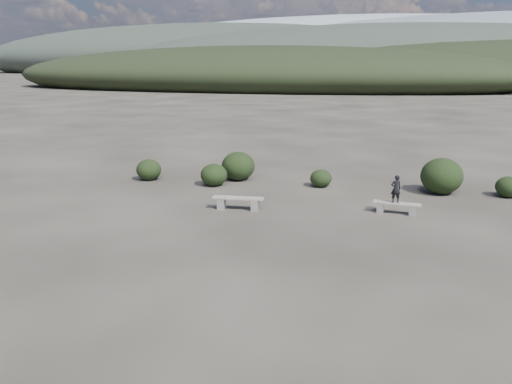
% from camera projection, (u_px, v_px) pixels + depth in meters
% --- Properties ---
extents(ground, '(1200.00, 1200.00, 0.00)m').
position_uv_depth(ground, '(240.00, 262.00, 13.91)').
color(ground, '#2A2621').
rests_on(ground, ground).
extents(bench_left, '(1.97, 0.61, 0.48)m').
position_uv_depth(bench_left, '(238.00, 202.00, 18.76)').
color(bench_left, slate).
rests_on(bench_left, ground).
extents(bench_right, '(1.73, 0.49, 0.43)m').
position_uv_depth(bench_right, '(397.00, 207.00, 18.24)').
color(bench_right, slate).
rests_on(bench_right, ground).
extents(seated_person, '(0.44, 0.36, 1.03)m').
position_uv_depth(seated_person, '(396.00, 189.00, 18.09)').
color(seated_person, black).
rests_on(seated_person, bench_right).
extents(shrub_a, '(1.21, 1.21, 0.99)m').
position_uv_depth(shrub_a, '(214.00, 175.00, 22.38)').
color(shrub_a, black).
rests_on(shrub_a, ground).
extents(shrub_b, '(1.56, 1.56, 1.34)m').
position_uv_depth(shrub_b, '(238.00, 166.00, 23.43)').
color(shrub_b, black).
rests_on(shrub_b, ground).
extents(shrub_c, '(0.97, 0.97, 0.78)m').
position_uv_depth(shrub_c, '(321.00, 178.00, 22.19)').
color(shrub_c, black).
rests_on(shrub_c, ground).
extents(shrub_d, '(1.73, 1.73, 1.51)m').
position_uv_depth(shrub_d, '(442.00, 176.00, 20.98)').
color(shrub_d, black).
rests_on(shrub_d, ground).
extents(shrub_e, '(1.03, 1.03, 0.86)m').
position_uv_depth(shrub_e, '(509.00, 187.00, 20.48)').
color(shrub_e, black).
rests_on(shrub_e, ground).
extents(shrub_f, '(1.17, 1.17, 0.99)m').
position_uv_depth(shrub_f, '(149.00, 170.00, 23.46)').
color(shrub_f, black).
rests_on(shrub_f, ground).
extents(mountain_ridges, '(500.00, 400.00, 56.00)m').
position_uv_depth(mountain_ridges, '(382.00, 54.00, 329.22)').
color(mountain_ridges, black).
rests_on(mountain_ridges, ground).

